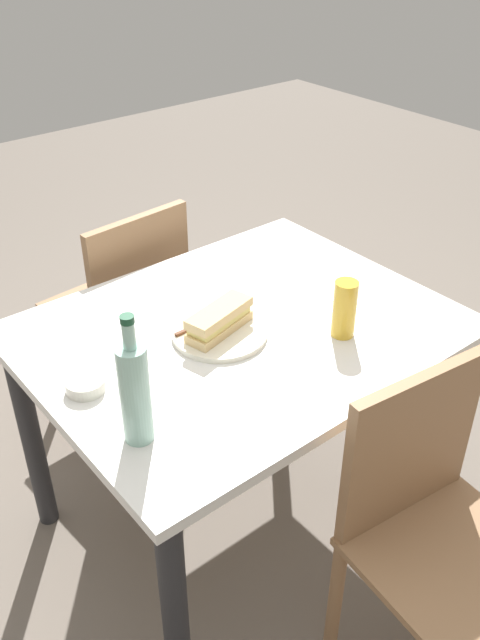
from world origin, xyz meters
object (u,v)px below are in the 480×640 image
(dining_table, at_px, (240,360))
(chair_far, at_px, (127,305))
(chair_near, at_px, (432,525))
(water_bottle, at_px, (135,392))
(knife_near, at_px, (200,325))
(baguette_sandwich_near, at_px, (220,320))
(beer_glass, at_px, (345,309))
(olive_bowl, at_px, (85,385))
(plate_near, at_px, (221,334))

(dining_table, height_order, chair_far, chair_far)
(chair_near, distance_m, water_bottle, 0.75)
(dining_table, xyz_separation_m, knife_near, (-0.09, 0.05, 0.13))
(baguette_sandwich_near, bearing_deg, beer_glass, -37.32)
(chair_far, distance_m, beer_glass, 0.90)
(beer_glass, distance_m, olive_bowl, 0.67)
(knife_near, bearing_deg, dining_table, -28.34)
(chair_near, xyz_separation_m, plate_near, (-0.12, 0.63, 0.25))
(chair_far, distance_m, baguette_sandwich_near, 0.70)
(chair_near, relative_size, beer_glass, 5.47)
(knife_near, height_order, olive_bowl, olive_bowl)
(dining_table, xyz_separation_m, chair_far, (0.01, 0.63, -0.13))
(chair_far, bearing_deg, olive_bowl, -126.54)
(baguette_sandwich_near, height_order, beer_glass, beer_glass)
(plate_near, distance_m, water_bottle, 0.43)
(baguette_sandwich_near, height_order, olive_bowl, baguette_sandwich_near)
(dining_table, xyz_separation_m, water_bottle, (-0.43, -0.19, 0.23))
(baguette_sandwich_near, distance_m, olive_bowl, 0.38)
(chair_far, height_order, baguette_sandwich_near, chair_far)
(dining_table, relative_size, beer_glass, 7.04)
(baguette_sandwich_near, bearing_deg, chair_near, -78.82)
(chair_far, xyz_separation_m, water_bottle, (-0.44, -0.82, 0.37))
(chair_far, xyz_separation_m, beer_glass, (0.18, -0.83, 0.32))
(baguette_sandwich_near, relative_size, olive_bowl, 2.25)
(chair_near, bearing_deg, knife_near, 102.31)
(water_bottle, xyz_separation_m, beer_glass, (0.62, -0.00, -0.05))
(dining_table, distance_m, beer_glass, 0.33)
(knife_near, height_order, beer_glass, beer_glass)
(dining_table, bearing_deg, chair_far, 89.37)
(plate_near, xyz_separation_m, water_bottle, (-0.36, -0.19, 0.12))
(plate_near, relative_size, olive_bowl, 2.68)
(olive_bowl, bearing_deg, knife_near, 5.00)
(chair_near, distance_m, plate_near, 0.68)
(baguette_sandwich_near, bearing_deg, knife_near, 114.42)
(plate_near, height_order, knife_near, knife_near)
(plate_near, relative_size, knife_near, 1.38)
(beer_glass, bearing_deg, chair_far, 102.08)
(chair_near, height_order, knife_near, chair_near)
(plate_near, xyz_separation_m, baguette_sandwich_near, (-0.00, 0.00, 0.04))
(knife_near, xyz_separation_m, water_bottle, (-0.34, -0.24, 0.11))
(baguette_sandwich_near, distance_m, beer_glass, 0.32)
(knife_near, bearing_deg, chair_far, 80.20)
(dining_table, xyz_separation_m, plate_near, (-0.07, -0.00, 0.12))
(chair_far, relative_size, knife_near, 4.73)
(chair_near, relative_size, olive_bowl, 9.18)
(knife_near, xyz_separation_m, beer_glass, (0.28, -0.25, 0.06))
(chair_near, distance_m, olive_bowl, 0.86)
(plate_near, xyz_separation_m, beer_glass, (0.25, -0.19, 0.07))
(chair_far, distance_m, knife_near, 0.64)
(dining_table, bearing_deg, baguette_sandwich_near, -176.53)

